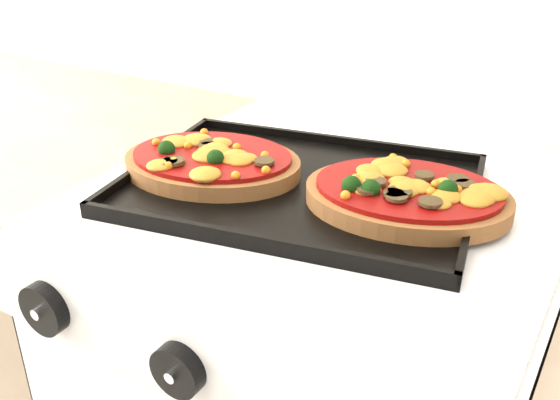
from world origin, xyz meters
The scene contains 6 objects.
control_panel centered at (0.00, 1.39, 0.85)m, with size 0.60×0.02×0.09m, color silver.
knob_left centered at (-0.18, 1.37, 0.85)m, with size 0.06×0.06×0.02m, color black.
knob_center centered at (0.00, 1.37, 0.85)m, with size 0.06×0.06×0.02m, color black.
baking_tray centered at (-0.04, 1.67, 0.92)m, with size 0.44×0.33×0.02m, color black.
pizza_left centered at (-0.16, 1.64, 0.94)m, with size 0.24×0.18×0.04m, color brown, non-canonical shape.
pizza_right centered at (0.10, 1.68, 0.94)m, with size 0.25×0.19×0.04m, color brown, non-canonical shape.
Camera 1 is at (0.32, 1.03, 1.26)m, focal length 40.00 mm.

